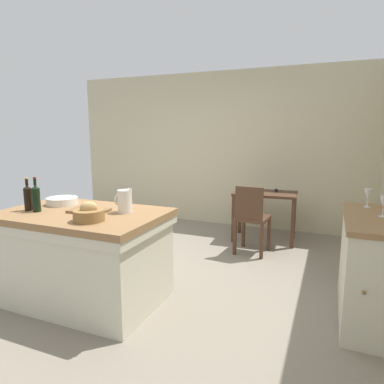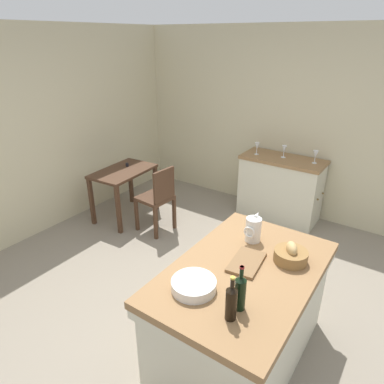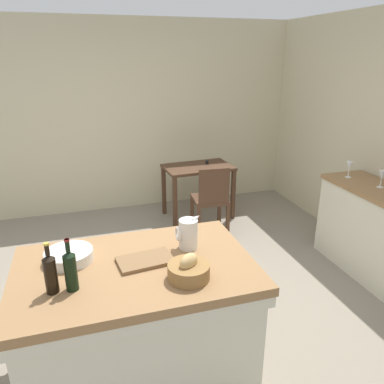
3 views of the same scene
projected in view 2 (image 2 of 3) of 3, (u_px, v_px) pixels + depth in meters
name	position (u px, v px, depth m)	size (l,w,h in m)	color
ground_plane	(195.00, 308.00, 3.41)	(6.76, 6.76, 0.00)	gray
wall_back	(19.00, 138.00, 4.22)	(5.32, 0.12, 2.60)	beige
wall_right	(300.00, 125.00, 4.81)	(0.12, 5.20, 2.60)	beige
island_table	(242.00, 310.00, 2.72)	(1.52, 0.98, 0.87)	olive
side_cabinet	(280.00, 188.00, 4.94)	(0.52, 1.15, 0.90)	olive
writing_desk	(124.00, 178.00, 4.89)	(0.94, 0.62, 0.77)	#472D1E
wooden_chair	(158.00, 197.00, 4.55)	(0.43, 0.43, 0.92)	#472D1E
pitcher	(253.00, 229.00, 2.87)	(0.17, 0.13, 0.25)	silver
wash_bowl	(194.00, 285.00, 2.34)	(0.31, 0.31, 0.07)	silver
bread_basket	(291.00, 255.00, 2.62)	(0.25, 0.25, 0.16)	olive
cutting_board	(246.00, 262.00, 2.62)	(0.35, 0.21, 0.02)	brown
wine_bottle_dark	(240.00, 292.00, 2.14)	(0.07, 0.07, 0.32)	black
wine_bottle_amber	(231.00, 302.00, 2.07)	(0.07, 0.07, 0.31)	black
wine_glass_far_left	(316.00, 155.00, 4.52)	(0.07, 0.07, 0.17)	white
wine_glass_left	(284.00, 149.00, 4.74)	(0.07, 0.07, 0.17)	white
wine_glass_middle	(257.00, 146.00, 4.86)	(0.07, 0.07, 0.17)	white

